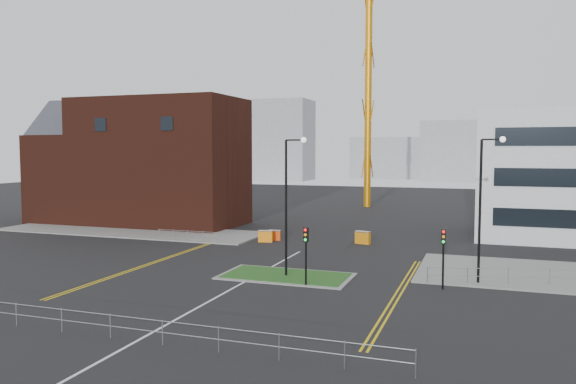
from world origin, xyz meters
name	(u,v)px	position (x,y,z in m)	size (l,w,h in m)	color
ground	(201,306)	(0.00, 0.00, 0.00)	(200.00, 200.00, 0.00)	black
pavement_left	(130,231)	(-20.00, 22.00, 0.06)	(28.00, 8.00, 0.12)	slate
island_kerb	(286,276)	(2.00, 8.00, 0.04)	(8.60, 4.60, 0.08)	slate
grass_island	(286,276)	(2.00, 8.00, 0.06)	(8.00, 4.00, 0.12)	#1F4F1A
brick_building	(138,163)	(-22.97, 28.00, 6.85)	(24.20, 10.07, 14.24)	#411910
tower_crane	(408,19)	(3.67, 53.81, 26.38)	(52.07, 11.89, 38.23)	orange
streetlamp_island	(289,195)	(2.22, 8.00, 5.41)	(1.46, 0.36, 9.18)	black
streetlamp_right_near	(484,198)	(14.22, 10.00, 5.41)	(1.46, 0.36, 9.18)	black
traffic_light_island	(306,245)	(4.00, 5.98, 2.57)	(0.28, 0.33, 3.65)	black
traffic_light_right	(443,247)	(12.00, 7.98, 2.57)	(0.28, 0.33, 3.65)	black
railing_front	(136,324)	(0.00, -6.00, 0.78)	(24.05, 0.05, 1.10)	gray
railing_left	(188,234)	(-11.00, 18.00, 0.74)	(6.05, 0.05, 1.10)	gray
centre_line	(218,296)	(0.00, 2.00, 0.01)	(0.15, 30.00, 0.01)	silver
yellow_left_a	(158,260)	(-9.00, 10.00, 0.01)	(0.12, 24.00, 0.01)	gold
yellow_left_b	(162,260)	(-8.70, 10.00, 0.01)	(0.12, 24.00, 0.01)	gold
yellow_right_a	(396,294)	(9.50, 6.00, 0.01)	(0.12, 20.00, 0.01)	gold
yellow_right_b	(401,294)	(9.80, 6.00, 0.01)	(0.12, 20.00, 0.01)	gold
skyline_a	(278,140)	(-40.00, 120.00, 11.00)	(18.00, 12.00, 22.00)	gray
skyline_b	(468,151)	(10.00, 130.00, 8.00)	(24.00, 12.00, 16.00)	gray
skyline_d	(404,158)	(-8.00, 140.00, 6.00)	(30.00, 12.00, 12.00)	gray
barrier_left	(265,236)	(-4.43, 20.52, 0.58)	(1.34, 0.70, 1.07)	orange
barrier_mid	(275,235)	(-4.00, 21.72, 0.52)	(1.17, 0.52, 0.95)	#F94B0D
barrier_right	(363,237)	(4.12, 22.47, 0.62)	(1.43, 0.79, 1.14)	orange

